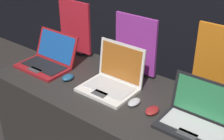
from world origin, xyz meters
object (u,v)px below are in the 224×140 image
object	(u,v)px
promo_stand_front	(75,29)
laptop_middle	(113,79)
mouse_middle	(134,102)
promo_stand_middle	(135,47)
mouse_back	(152,110)
promo_stand_back	(222,69)
mouse_front	(68,77)
laptop_front	(48,59)
laptop_back	(198,117)

from	to	relation	value
promo_stand_front	laptop_middle	bearing A→B (deg)	-23.98
laptop_middle	mouse_middle	bearing A→B (deg)	-18.75
promo_stand_middle	mouse_back	bearing A→B (deg)	-43.76
promo_stand_front	promo_stand_back	bearing A→B (deg)	-1.20
laptop_middle	promo_stand_middle	world-z (taller)	promo_stand_middle
promo_stand_front	promo_stand_middle	xyz separation A→B (m)	(0.59, -0.00, -0.00)
mouse_front	promo_stand_back	bearing A→B (deg)	20.19
mouse_front	laptop_middle	xyz separation A→B (m)	(0.32, 0.11, 0.05)
laptop_middle	mouse_front	bearing A→B (deg)	-160.92
mouse_front	laptop_middle	distance (m)	0.34
mouse_front	promo_stand_middle	world-z (taller)	promo_stand_middle
promo_stand_middle	promo_stand_front	bearing A→B (deg)	179.96
laptop_middle	mouse_middle	size ratio (longest dim) A/B	3.44
laptop_middle	mouse_back	size ratio (longest dim) A/B	3.30
laptop_front	mouse_front	xyz separation A→B (m)	(0.27, -0.06, -0.04)
laptop_back	mouse_back	world-z (taller)	laptop_back
laptop_middle	mouse_back	distance (m)	0.38
promo_stand_front	mouse_middle	xyz separation A→B (m)	(0.82, -0.34, -0.20)
promo_stand_back	laptop_back	bearing A→B (deg)	-90.00
laptop_middle	laptop_back	size ratio (longest dim) A/B	0.92
laptop_front	mouse_back	world-z (taller)	laptop_front
laptop_front	mouse_back	distance (m)	0.95
laptop_front	laptop_middle	xyz separation A→B (m)	(0.59, 0.05, 0.01)
laptop_front	promo_stand_back	xyz separation A→B (m)	(1.22, 0.29, 0.19)
laptop_back	promo_stand_middle	bearing A→B (deg)	154.09
laptop_front	mouse_front	bearing A→B (deg)	-12.70
laptop_front	promo_stand_back	size ratio (longest dim) A/B	0.79
promo_stand_middle	laptop_back	size ratio (longest dim) A/B	1.12
mouse_back	promo_stand_back	size ratio (longest dim) A/B	0.22
mouse_back	laptop_back	bearing A→B (deg)	9.04
mouse_middle	promo_stand_middle	bearing A→B (deg)	123.74
laptop_front	laptop_back	size ratio (longest dim) A/B	1.01
promo_stand_front	promo_stand_middle	world-z (taller)	promo_stand_front
laptop_front	promo_stand_middle	world-z (taller)	promo_stand_middle
promo_stand_front	promo_stand_back	xyz separation A→B (m)	(1.22, -0.03, 0.03)
laptop_front	promo_stand_middle	xyz separation A→B (m)	(0.59, 0.31, 0.15)
mouse_front	promo_stand_front	bearing A→B (deg)	126.08
mouse_middle	mouse_back	distance (m)	0.14
mouse_front	mouse_middle	size ratio (longest dim) A/B	0.92
laptop_back	promo_stand_back	world-z (taller)	promo_stand_back
laptop_front	mouse_back	bearing A→B (deg)	-2.11
mouse_front	mouse_back	distance (m)	0.68
promo_stand_front	promo_stand_middle	bearing A→B (deg)	-0.04
mouse_middle	laptop_back	world-z (taller)	laptop_back
mouse_front	laptop_middle	bearing A→B (deg)	19.08
mouse_middle	promo_stand_back	xyz separation A→B (m)	(0.40, 0.31, 0.23)
mouse_front	promo_stand_back	xyz separation A→B (m)	(0.95, 0.35, 0.22)
laptop_front	mouse_front	world-z (taller)	laptop_front
mouse_front	promo_stand_back	world-z (taller)	promo_stand_back
mouse_back	promo_stand_back	distance (m)	0.48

